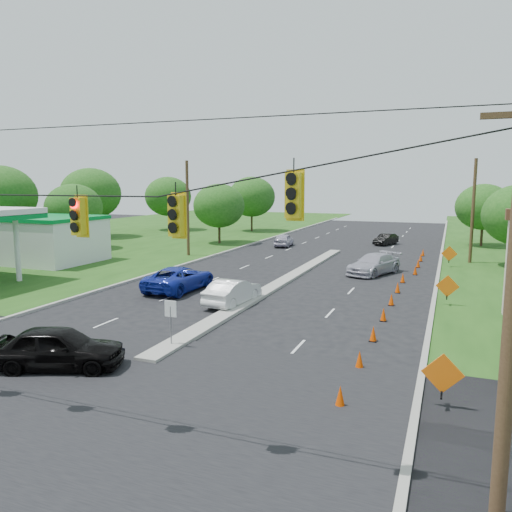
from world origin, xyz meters
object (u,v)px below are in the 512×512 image
at_px(gas_station, 17,234).
at_px(blue_pickup, 180,278).
at_px(black_sedan, 58,348).
at_px(white_sedan, 233,292).

relative_size(gas_station, blue_pickup, 3.45).
bearing_deg(blue_pickup, black_sedan, 103.75).
relative_size(gas_station, white_sedan, 4.37).
bearing_deg(white_sedan, gas_station, -10.62).
bearing_deg(blue_pickup, white_sedan, 157.77).
xyz_separation_m(white_sedan, blue_pickup, (-4.76, 2.18, 0.05)).
bearing_deg(gas_station, blue_pickup, -12.78).
xyz_separation_m(black_sedan, blue_pickup, (-2.78, 13.79, -0.03)).
distance_m(gas_station, black_sedan, 27.65).
height_order(black_sedan, blue_pickup, black_sedan).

